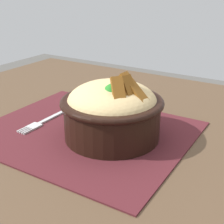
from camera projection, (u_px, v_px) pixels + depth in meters
The scene contains 4 objects.
table at pixel (95, 174), 0.61m from camera, with size 1.07×0.96×0.72m.
placemat at pixel (86, 131), 0.62m from camera, with size 0.39×0.33×0.00m, color #47191E.
bowl at pixel (112, 110), 0.58m from camera, with size 0.23×0.23×0.13m.
fork at pixel (41, 123), 0.66m from camera, with size 0.02×0.13×0.00m.
Camera 1 is at (-0.30, 0.42, 1.00)m, focal length 51.06 mm.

